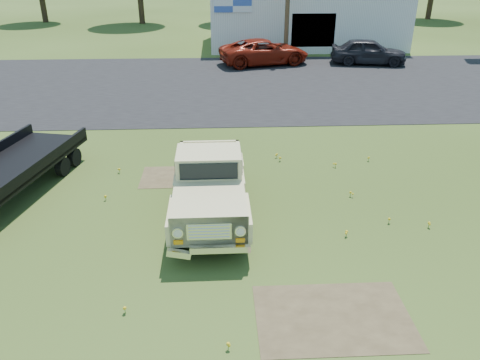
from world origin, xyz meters
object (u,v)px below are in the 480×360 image
flatbed_trailer (7,166)px  dark_sedan (368,52)px  vintage_pickup_truck (210,183)px  red_pickup (264,52)px

flatbed_trailer → dark_sedan: bearing=59.8°
vintage_pickup_truck → flatbed_trailer: (-5.84, 1.58, -0.07)m
dark_sedan → vintage_pickup_truck: bearing=162.3°
flatbed_trailer → dark_sedan: 22.98m
vintage_pickup_truck → dark_sedan: vintage_pickup_truck is taller
vintage_pickup_truck → dark_sedan: 20.87m
flatbed_trailer → red_pickup: (9.09, 17.14, -0.08)m
flatbed_trailer → dark_sedan: size_ratio=1.35×
red_pickup → dark_sedan: size_ratio=1.20×
vintage_pickup_truck → flatbed_trailer: vintage_pickup_truck is taller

